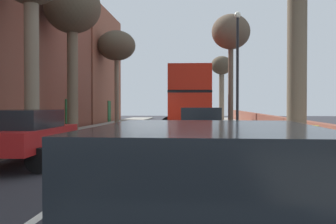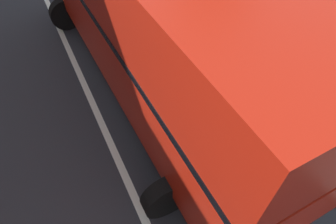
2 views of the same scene
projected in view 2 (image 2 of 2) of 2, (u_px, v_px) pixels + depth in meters
name	position (u px, v px, depth m)	size (l,w,h in m)	color
double_decker_bus	(144.00, 1.00, 6.54)	(3.75, 10.39, 4.06)	#B51C0D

